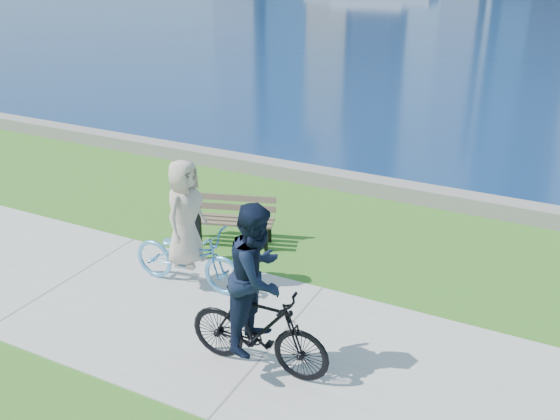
# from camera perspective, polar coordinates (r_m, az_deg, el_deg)

# --- Properties ---
(ground) EXTENTS (320.00, 320.00, 0.00)m
(ground) POSITION_cam_1_polar(r_m,az_deg,el_deg) (9.22, -0.53, -12.16)
(ground) COLOR #306A1C
(ground) RESTS_ON ground
(concrete_path) EXTENTS (80.00, 3.50, 0.02)m
(concrete_path) POSITION_cam_1_polar(r_m,az_deg,el_deg) (9.22, -0.53, -12.11)
(concrete_path) COLOR #B0B0AB
(concrete_path) RESTS_ON ground
(seawall) EXTENTS (90.00, 0.50, 0.35)m
(seawall) POSITION_cam_1_polar(r_m,az_deg,el_deg) (14.28, 11.04, 1.75)
(seawall) COLOR gray
(seawall) RESTS_ON ground
(park_bench) EXTENTS (1.82, 1.09, 0.89)m
(park_bench) POSITION_cam_1_polar(r_m,az_deg,el_deg) (11.88, -4.61, -0.54)
(park_bench) COLOR black
(park_bench) RESTS_ON ground
(bollard_lamp) EXTENTS (0.21, 0.21, 1.29)m
(bollard_lamp) POSITION_cam_1_polar(r_m,az_deg,el_deg) (11.19, -7.58, -1.15)
(bollard_lamp) COLOR black
(bollard_lamp) RESTS_ON ground
(cyclist_woman) EXTENTS (0.79, 2.07, 2.22)m
(cyclist_woman) POSITION_cam_1_polar(r_m,az_deg,el_deg) (10.32, -8.53, -2.81)
(cyclist_woman) COLOR #61B3EC
(cyclist_woman) RESTS_ON ground
(cyclist_man) EXTENTS (0.78, 2.04, 2.42)m
(cyclist_man) POSITION_cam_1_polar(r_m,az_deg,el_deg) (8.19, -2.04, -8.57)
(cyclist_man) COLOR black
(cyclist_man) RESTS_ON ground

